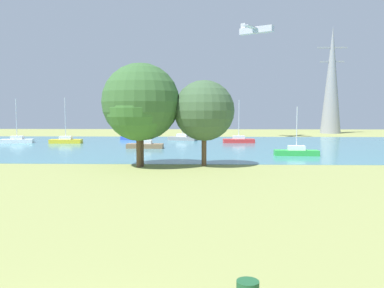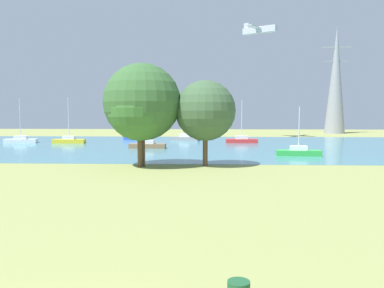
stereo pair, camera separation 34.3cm
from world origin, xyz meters
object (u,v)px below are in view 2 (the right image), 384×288
Objects in this scene: sailboat_blue at (138,137)px; sailboat_brown at (147,145)px; sailboat_white at (21,140)px; tree_west_far at (205,111)px; sailboat_yellow at (69,140)px; sailboat_green at (299,152)px; light_aircraft at (260,30)px; sailboat_gray at (185,138)px; tree_mid_shore at (140,108)px; tree_west_near at (142,102)px; electricity_pylon at (336,80)px; sailboat_red at (242,140)px.

sailboat_blue is 15.59m from sailboat_brown.
tree_west_far is at bearing -40.96° from sailboat_white.
sailboat_green is at bearing -26.96° from sailboat_yellow.
sailboat_brown is 22.38m from sailboat_white.
sailboat_green is 35.08m from light_aircraft.
tree_mid_shore is at bearing -93.61° from sailboat_gray.
light_aircraft is (9.22, 38.24, 14.45)m from tree_west_far.
tree_west_far is (28.72, -24.93, 4.50)m from sailboat_white.
tree_west_far reaches higher than sailboat_yellow.
sailboat_green is 0.59× the size of tree_west_near.
electricity_pylon reaches higher than tree_mid_shore.
sailboat_yellow is at bearing -176.28° from sailboat_red.
sailboat_gray is 0.88× the size of tree_mid_shore.
sailboat_red is 17.99m from sailboat_blue.
sailboat_green is at bearing -46.60° from sailboat_blue.
tree_west_near reaches higher than sailboat_red.
sailboat_gray is at bearing -151.93° from light_aircraft.
light_aircraft is (-0.96, 29.50, 18.96)m from sailboat_green.
electricity_pylon is at bearing 58.63° from tree_west_near.
electricity_pylon is at bearing 68.86° from sailboat_green.
tree_mid_shore reaches higher than sailboat_red.
sailboat_white reaches higher than sailboat_green.
sailboat_white is 0.84× the size of tree_mid_shore.
sailboat_yellow is 26.42m from sailboat_red.
sailboat_brown is at bearing -21.02° from sailboat_white.
sailboat_gray is (25.05, 6.43, 0.00)m from sailboat_white.
sailboat_blue is 1.17× the size of sailboat_white.
tree_west_near is at bearing -58.31° from sailboat_yellow.
tree_mid_shore is at bearing -110.86° from light_aircraft.
sailboat_red is 18.28m from sailboat_green.
electricity_pylon is at bearing 62.88° from tree_west_far.
light_aircraft is (14.94, 39.21, 14.22)m from tree_mid_shore.
sailboat_green is (4.89, -17.61, -0.01)m from sailboat_red.
electricity_pylon reaches higher than sailboat_brown.
light_aircraft reaches higher than sailboat_brown.
sailboat_blue reaches higher than sailboat_gray.
electricity_pylon is at bearing 29.36° from sailboat_blue.
tree_west_far is at bearing -49.47° from sailboat_yellow.
sailboat_green is (21.98, -23.24, -0.03)m from sailboat_blue.
tree_mid_shore reaches higher than sailboat_yellow.
tree_mid_shore is at bearing -79.55° from sailboat_blue.
sailboat_yellow is 38.23m from light_aircraft.
sailboat_gray is (-13.86, 22.62, 0.02)m from sailboat_green.
sailboat_yellow is 15.33m from sailboat_brown.
tree_west_near is at bearing -110.93° from light_aircraft.
sailboat_brown is 0.90× the size of light_aircraft.
sailboat_white is 64.62m from electricity_pylon.
sailboat_red is 1.22× the size of sailboat_green.
sailboat_white is at bearing -157.41° from sailboat_blue.
tree_west_near is (-10.87, -26.81, 5.26)m from sailboat_red.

